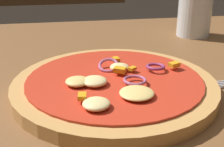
% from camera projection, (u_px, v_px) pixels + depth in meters
% --- Properties ---
extents(dining_table, '(1.38, 0.92, 0.03)m').
position_uv_depth(dining_table, '(89.00, 97.00, 0.46)').
color(dining_table, brown).
rests_on(dining_table, ground).
extents(pizza, '(0.29, 0.29, 0.04)m').
position_uv_depth(pizza, '(114.00, 85.00, 0.44)').
color(pizza, tan).
rests_on(pizza, dining_table).
extents(beer_glass, '(0.08, 0.08, 0.10)m').
position_uv_depth(beer_glass, '(194.00, 17.00, 0.71)').
color(beer_glass, silver).
rests_on(beer_glass, dining_table).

